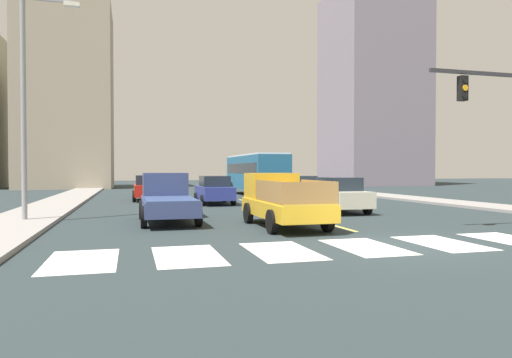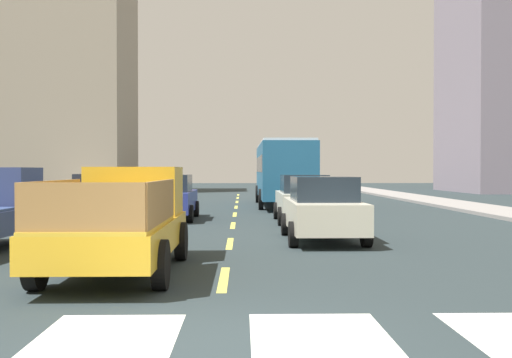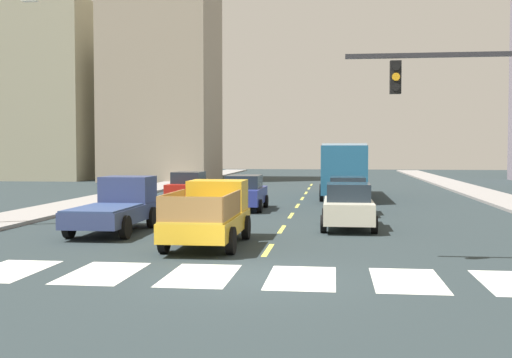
{
  "view_description": "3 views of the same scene",
  "coord_description": "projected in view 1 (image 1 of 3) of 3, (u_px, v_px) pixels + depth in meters",
  "views": [
    {
      "loc": [
        -7.36,
        -11.17,
        2.1
      ],
      "look_at": [
        -1.1,
        11.69,
        1.61
      ],
      "focal_mm": 32.18,
      "sensor_mm": 36.0,
      "label": 1
    },
    {
      "loc": [
        0.32,
        -6.32,
        1.89
      ],
      "look_at": [
        0.83,
        15.75,
        1.56
      ],
      "focal_mm": 41.78,
      "sensor_mm": 36.0,
      "label": 2
    },
    {
      "loc": [
        1.97,
        -14.9,
        3.02
      ],
      "look_at": [
        -1.65,
        14.46,
        1.62
      ],
      "focal_mm": 45.09,
      "sensor_mm": 36.0,
      "label": 3
    }
  ],
  "objects": [
    {
      "name": "lane_dash_1",
      "position": [
        294.0,
        214.0,
        21.44
      ],
      "size": [
        0.16,
        2.4,
        0.01
      ],
      "primitive_type": "cube",
      "color": "#D8D04F",
      "rests_on": "ground"
    },
    {
      "name": "crosswalk_stripe_1",
      "position": [
        187.0,
        256.0,
        11.17
      ],
      "size": [
        1.59,
        2.88,
        0.01
      ],
      "primitive_type": "cube",
      "color": "white",
      "rests_on": "ground"
    },
    {
      "name": "crosswalk_stripe_3",
      "position": [
        366.0,
        247.0,
        12.44
      ],
      "size": [
        1.59,
        2.88,
        0.01
      ],
      "primitive_type": "cube",
      "color": "white",
      "rests_on": "ground"
    },
    {
      "name": "tower_tall_centre",
      "position": [
        373.0,
        89.0,
        62.43
      ],
      "size": [
        11.5,
        11.42,
        26.09
      ],
      "primitive_type": "cube",
      "color": "gray",
      "rests_on": "ground"
    },
    {
      "name": "city_bus",
      "position": [
        255.0,
        171.0,
        37.41
      ],
      "size": [
        2.72,
        10.8,
        3.32
      ],
      "rotation": [
        0.0,
        0.0,
        0.04
      ],
      "color": "#225F88",
      "rests_on": "ground"
    },
    {
      "name": "sedan_far",
      "position": [
        298.0,
        190.0,
        28.1
      ],
      "size": [
        2.02,
        4.4,
        1.72
      ],
      "rotation": [
        0.0,
        0.0,
        -0.03
      ],
      "color": "beige",
      "rests_on": "ground"
    },
    {
      "name": "pickup_dark",
      "position": [
        167.0,
        199.0,
        18.65
      ],
      "size": [
        2.18,
        5.2,
        1.96
      ],
      "rotation": [
        0.0,
        0.0,
        -0.03
      ],
      "color": "navy",
      "rests_on": "ground"
    },
    {
      "name": "streetlight_left",
      "position": [
        28.0,
        96.0,
        17.94
      ],
      "size": [
        2.2,
        0.28,
        9.0
      ],
      "color": "gray",
      "rests_on": "ground"
    },
    {
      "name": "lane_dash_2",
      "position": [
        264.0,
        206.0,
        26.26
      ],
      "size": [
        0.16,
        2.4,
        0.01
      ],
      "primitive_type": "cube",
      "color": "#D8D04F",
      "rests_on": "ground"
    },
    {
      "name": "sedan_near_left",
      "position": [
        338.0,
        195.0,
        22.57
      ],
      "size": [
        2.02,
        4.4,
        1.72
      ],
      "rotation": [
        0.0,
        0.0,
        -0.01
      ],
      "color": "beige",
      "rests_on": "ground"
    },
    {
      "name": "sidewalk_left",
      "position": [
        57.0,
        204.0,
        27.07
      ],
      "size": [
        2.81,
        110.0,
        0.15
      ],
      "primitive_type": "cube",
      "color": "gray",
      "rests_on": "ground"
    },
    {
      "name": "ground_plane",
      "position": [
        405.0,
        245.0,
        12.76
      ],
      "size": [
        160.0,
        160.0,
        0.0
      ],
      "primitive_type": "plane",
      "color": "#273336"
    },
    {
      "name": "crosswalk_stripe_0",
      "position": [
        82.0,
        261.0,
        10.53
      ],
      "size": [
        1.59,
        2.88,
        0.01
      ],
      "primitive_type": "cube",
      "color": "white",
      "rests_on": "ground"
    },
    {
      "name": "lane_dash_7",
      "position": [
        200.0,
        189.0,
        50.37
      ],
      "size": [
        0.16,
        2.4,
        0.01
      ],
      "primitive_type": "cube",
      "color": "#D8D04F",
      "rests_on": "ground"
    },
    {
      "name": "lane_dash_5",
      "position": [
        217.0,
        193.0,
        40.73
      ],
      "size": [
        0.16,
        2.4,
        0.01
      ],
      "primitive_type": "cube",
      "color": "#D8D04F",
      "rests_on": "ground"
    },
    {
      "name": "crosswalk_stripe_2",
      "position": [
        281.0,
        251.0,
        11.8
      ],
      "size": [
        1.59,
        2.88,
        0.01
      ],
      "primitive_type": "cube",
      "color": "white",
      "rests_on": "ground"
    },
    {
      "name": "crosswalk_stripe_4",
      "position": [
        442.0,
        243.0,
        13.08
      ],
      "size": [
        1.59,
        2.88,
        0.01
      ],
      "primitive_type": "cube",
      "color": "white",
      "rests_on": "ground"
    },
    {
      "name": "crosswalk_stripe_5",
      "position": [
        511.0,
        240.0,
        13.72
      ],
      "size": [
        1.59,
        2.88,
        0.01
      ],
      "primitive_type": "cube",
      "color": "white",
      "rests_on": "ground"
    },
    {
      "name": "pickup_stakebed",
      "position": [
        281.0,
        201.0,
        17.12
      ],
      "size": [
        2.18,
        5.2,
        1.96
      ],
      "rotation": [
        0.0,
        0.0,
        0.03
      ],
      "color": "gold",
      "rests_on": "ground"
    },
    {
      "name": "sedan_mid",
      "position": [
        148.0,
        188.0,
        31.06
      ],
      "size": [
        2.02,
        4.4,
        1.72
      ],
      "rotation": [
        0.0,
        0.0,
        -0.03
      ],
      "color": "red",
      "rests_on": "ground"
    },
    {
      "name": "block_mid_left",
      "position": [
        67.0,
        98.0,
        51.92
      ],
      "size": [
        9.87,
        9.38,
        20.53
      ],
      "primitive_type": "cube",
      "color": "gray",
      "rests_on": "ground"
    },
    {
      "name": "lane_dash_4",
      "position": [
        228.0,
        196.0,
        35.91
      ],
      "size": [
        0.16,
        2.4,
        0.01
      ],
      "primitive_type": "cube",
      "color": "#D8D04F",
      "rests_on": "ground"
    },
    {
      "name": "sidewalk_right",
      "position": [
        402.0,
        198.0,
        33.17
      ],
      "size": [
        2.81,
        110.0,
        0.15
      ],
      "primitive_type": "cube",
      "color": "gray",
      "rests_on": "ground"
    },
    {
      "name": "sedan_near_right",
      "position": [
        214.0,
        190.0,
        27.92
      ],
      "size": [
        2.02,
        4.4,
        1.72
      ],
      "rotation": [
        0.0,
        0.0,
        -0.02
      ],
      "color": "navy",
      "rests_on": "ground"
    },
    {
      "name": "lane_dash_3",
      "position": [
        243.0,
        200.0,
        31.08
      ],
      "size": [
        0.16,
        2.4,
        0.01
      ],
      "primitive_type": "cube",
      "color": "#D8D04F",
      "rests_on": "ground"
    },
    {
      "name": "lane_dash_6",
      "position": [
        208.0,
        191.0,
        45.55
      ],
      "size": [
        0.16,
        2.4,
        0.01
      ],
      "primitive_type": "cube",
      "color": "#D8D04F",
      "rests_on": "ground"
    },
    {
      "name": "lane_dash_0",
      "position": [
        341.0,
        227.0,
        16.62
      ],
      "size": [
        0.16,
        2.4,
        0.01
      ],
      "primitive_type": "cube",
      "color": "#D8D04F",
      "rests_on": "ground"
    }
  ]
}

